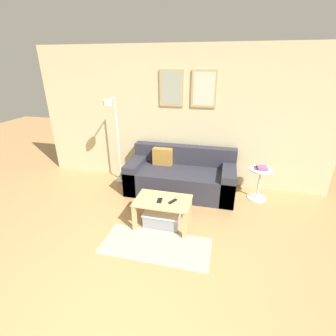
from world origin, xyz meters
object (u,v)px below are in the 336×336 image
(couch, at_px, (181,177))
(side_table, at_px, (259,181))
(floor_lamp, at_px, (115,136))
(remote_control, at_px, (173,201))
(book_stack, at_px, (262,168))
(cell_phone, at_px, (160,200))
(coffee_table, at_px, (163,205))
(storage_bin, at_px, (163,217))

(couch, bearing_deg, side_table, 1.38)
(floor_lamp, xyz_separation_m, remote_control, (1.38, -1.16, -0.54))
(book_stack, relative_size, remote_control, 1.44)
(floor_lamp, distance_m, cell_phone, 1.75)
(floor_lamp, relative_size, book_stack, 7.70)
(side_table, xyz_separation_m, cell_phone, (-1.48, -1.17, 0.09))
(remote_control, distance_m, cell_phone, 0.19)
(remote_control, bearing_deg, cell_phone, -147.17)
(coffee_table, relative_size, floor_lamp, 0.48)
(storage_bin, xyz_separation_m, remote_control, (0.16, -0.04, 0.33))
(couch, height_order, book_stack, couch)
(cell_phone, bearing_deg, side_table, 33.18)
(storage_bin, xyz_separation_m, cell_phone, (-0.03, -0.05, 0.32))
(storage_bin, distance_m, remote_control, 0.37)
(book_stack, bearing_deg, coffee_table, -141.34)
(floor_lamp, bearing_deg, book_stack, 0.31)
(storage_bin, xyz_separation_m, book_stack, (1.46, 1.13, 0.48))
(book_stack, bearing_deg, storage_bin, -142.30)
(storage_bin, bearing_deg, remote_control, -14.69)
(storage_bin, distance_m, floor_lamp, 1.86)
(storage_bin, height_order, side_table, side_table)
(storage_bin, bearing_deg, couch, 86.32)
(couch, distance_m, coffee_table, 1.11)
(couch, xyz_separation_m, storage_bin, (-0.07, -1.08, -0.18))
(storage_bin, bearing_deg, book_stack, 37.70)
(coffee_table, xyz_separation_m, remote_control, (0.15, -0.02, 0.10))
(storage_bin, relative_size, side_table, 0.94)
(remote_control, bearing_deg, book_stack, 71.49)
(couch, bearing_deg, floor_lamp, 178.63)
(coffee_table, bearing_deg, cell_phone, -146.25)
(book_stack, distance_m, cell_phone, 1.90)
(side_table, distance_m, book_stack, 0.25)
(couch, height_order, floor_lamp, floor_lamp)
(storage_bin, distance_m, book_stack, 1.91)
(coffee_table, relative_size, book_stack, 3.72)
(couch, distance_m, book_stack, 1.42)
(couch, relative_size, remote_control, 12.95)
(storage_bin, bearing_deg, cell_phone, -114.95)
(floor_lamp, xyz_separation_m, side_table, (2.67, 0.00, -0.63))
(remote_control, bearing_deg, couch, 124.16)
(coffee_table, bearing_deg, couch, 87.16)
(couch, height_order, cell_phone, couch)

